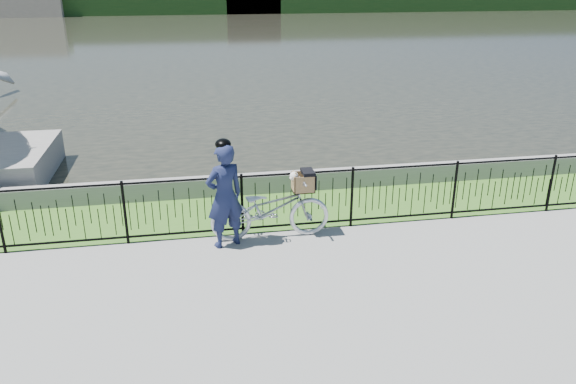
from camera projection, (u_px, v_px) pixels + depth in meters
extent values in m
plane|color=gray|center=(317.00, 273.00, 8.77)|extent=(120.00, 120.00, 0.00)
cube|color=#3A6720|center=(288.00, 209.00, 11.15)|extent=(60.00, 2.00, 0.01)
plane|color=#27271E|center=(211.00, 39.00, 38.99)|extent=(120.00, 120.00, 0.00)
cube|color=gray|center=(280.00, 182.00, 12.00)|extent=(60.00, 0.30, 0.40)
imported|color=silver|center=(270.00, 209.00, 9.77)|extent=(2.09, 0.73, 1.10)
cube|color=black|center=(303.00, 191.00, 9.75)|extent=(0.38, 0.18, 0.02)
cube|color=olive|center=(303.00, 190.00, 9.75)|extent=(0.37, 0.33, 0.01)
cube|color=olive|center=(301.00, 179.00, 9.84)|extent=(0.37, 0.02, 0.31)
cube|color=olive|center=(305.00, 186.00, 9.55)|extent=(0.37, 0.02, 0.31)
cube|color=olive|center=(313.00, 182.00, 9.73)|extent=(0.02, 0.33, 0.31)
cube|color=olive|center=(293.00, 183.00, 9.67)|extent=(0.02, 0.33, 0.31)
cube|color=black|center=(308.00, 172.00, 9.64)|extent=(0.20, 0.35, 0.06)
cube|color=black|center=(314.00, 180.00, 9.72)|extent=(0.02, 0.35, 0.25)
ellipsoid|color=silver|center=(302.00, 184.00, 9.70)|extent=(0.31, 0.22, 0.20)
sphere|color=silver|center=(294.00, 176.00, 9.60)|extent=(0.15, 0.15, 0.15)
sphere|color=silver|center=(291.00, 178.00, 9.59)|extent=(0.07, 0.07, 0.07)
sphere|color=black|center=(290.00, 179.00, 9.57)|extent=(0.02, 0.02, 0.02)
cone|color=olive|center=(293.00, 172.00, 9.63)|extent=(0.06, 0.08, 0.08)
cone|color=olive|center=(296.00, 173.00, 9.55)|extent=(0.06, 0.08, 0.08)
imported|color=#161C3E|center=(225.00, 196.00, 9.35)|extent=(0.78, 0.65, 1.82)
ellipsoid|color=black|center=(222.00, 145.00, 9.03)|extent=(0.26, 0.29, 0.18)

